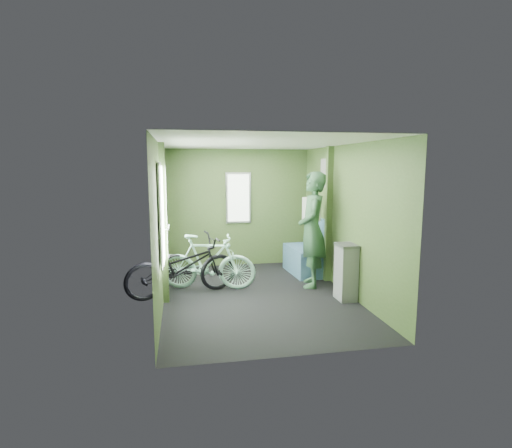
{
  "coord_description": "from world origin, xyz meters",
  "views": [
    {
      "loc": [
        -1.11,
        -5.79,
        1.97
      ],
      "look_at": [
        0.0,
        0.1,
        1.1
      ],
      "focal_mm": 28.0,
      "sensor_mm": 36.0,
      "label": 1
    }
  ],
  "objects_px": {
    "bicycle_mint": "(208,290)",
    "bench_seat": "(307,257)",
    "bicycle_black": "(183,295)",
    "waste_box": "(346,272)",
    "passenger": "(312,230)"
  },
  "relations": [
    {
      "from": "waste_box",
      "to": "passenger",
      "type": "bearing_deg",
      "value": 109.96
    },
    {
      "from": "bicycle_black",
      "to": "bicycle_mint",
      "type": "xyz_separation_m",
      "value": [
        0.39,
        0.2,
        0.0
      ]
    },
    {
      "from": "bicycle_black",
      "to": "waste_box",
      "type": "height_order",
      "value": "waste_box"
    },
    {
      "from": "waste_box",
      "to": "bench_seat",
      "type": "relative_size",
      "value": 0.81
    },
    {
      "from": "bicycle_mint",
      "to": "waste_box",
      "type": "bearing_deg",
      "value": -98.2
    },
    {
      "from": "waste_box",
      "to": "bench_seat",
      "type": "xyz_separation_m",
      "value": [
        -0.11,
        1.53,
        -0.11
      ]
    },
    {
      "from": "bench_seat",
      "to": "bicycle_mint",
      "type": "bearing_deg",
      "value": -163.19
    },
    {
      "from": "bicycle_black",
      "to": "passenger",
      "type": "bearing_deg",
      "value": -104.11
    },
    {
      "from": "bicycle_black",
      "to": "bicycle_mint",
      "type": "distance_m",
      "value": 0.43
    },
    {
      "from": "passenger",
      "to": "bicycle_mint",
      "type": "bearing_deg",
      "value": -77.37
    },
    {
      "from": "bicycle_mint",
      "to": "bench_seat",
      "type": "relative_size",
      "value": 1.49
    },
    {
      "from": "bicycle_black",
      "to": "waste_box",
      "type": "xyz_separation_m",
      "value": [
        2.37,
        -0.63,
        0.42
      ]
    },
    {
      "from": "bicycle_black",
      "to": "bench_seat",
      "type": "bearing_deg",
      "value": -85.95
    },
    {
      "from": "passenger",
      "to": "bench_seat",
      "type": "relative_size",
      "value": 1.82
    },
    {
      "from": "bicycle_black",
      "to": "waste_box",
      "type": "relative_size",
      "value": 2.09
    }
  ]
}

